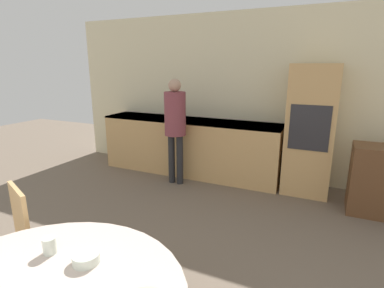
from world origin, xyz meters
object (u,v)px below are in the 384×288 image
(oven_unit, at_px, (310,131))
(cup, at_px, (50,245))
(person_standing, at_px, (175,120))
(chair_far_left, at_px, (10,245))
(bowl_far, at_px, (86,258))

(oven_unit, bearing_deg, cup, -108.68)
(oven_unit, xyz_separation_m, person_standing, (-1.86, -0.51, 0.09))
(oven_unit, xyz_separation_m, chair_far_left, (-1.78, -3.23, -0.37))
(person_standing, height_order, bowl_far, person_standing)
(chair_far_left, distance_m, person_standing, 2.76)
(cup, bearing_deg, chair_far_left, 165.70)
(chair_far_left, height_order, bowl_far, chair_far_left)
(oven_unit, height_order, bowl_far, oven_unit)
(cup, bearing_deg, bowl_far, 4.53)
(chair_far_left, distance_m, bowl_far, 0.93)
(chair_far_left, relative_size, cup, 9.90)
(chair_far_left, distance_m, cup, 0.71)
(person_standing, xyz_separation_m, cup, (0.72, -2.88, -0.19))
(person_standing, height_order, cup, person_standing)
(chair_far_left, bearing_deg, oven_unit, 83.89)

